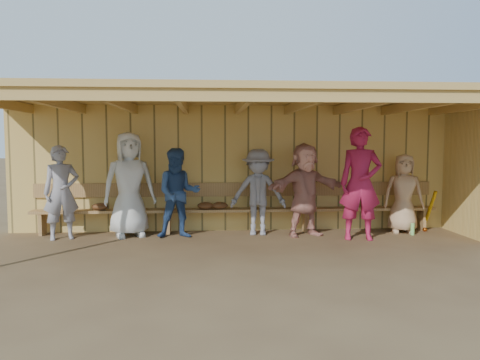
# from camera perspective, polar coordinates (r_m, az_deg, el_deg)

# --- Properties ---
(ground) EXTENTS (90.00, 90.00, 0.00)m
(ground) POSITION_cam_1_polar(r_m,az_deg,el_deg) (7.89, 0.18, -7.83)
(ground) COLOR brown
(ground) RESTS_ON ground
(player_a) EXTENTS (0.71, 0.60, 1.65)m
(player_a) POSITION_cam_1_polar(r_m,az_deg,el_deg) (8.76, -20.94, -1.42)
(player_a) COLOR gray
(player_a) RESTS_ON ground
(player_b) EXTENTS (1.07, 0.87, 1.89)m
(player_b) POSITION_cam_1_polar(r_m,az_deg,el_deg) (8.65, -13.35, -0.52)
(player_b) COLOR silver
(player_b) RESTS_ON ground
(player_c) EXTENTS (0.83, 0.67, 1.60)m
(player_c) POSITION_cam_1_polar(r_m,az_deg,el_deg) (8.38, -7.52, -1.60)
(player_c) COLOR navy
(player_c) RESTS_ON ground
(player_e) EXTENTS (1.08, 0.69, 1.58)m
(player_e) POSITION_cam_1_polar(r_m,az_deg,el_deg) (8.60, 2.22, -1.48)
(player_e) COLOR gray
(player_e) RESTS_ON ground
(player_f) EXTENTS (1.65, 0.92, 1.69)m
(player_f) POSITION_cam_1_polar(r_m,az_deg,el_deg) (8.56, 7.93, -1.16)
(player_f) COLOR tan
(player_f) RESTS_ON ground
(player_g) EXTENTS (0.79, 0.58, 1.97)m
(player_g) POSITION_cam_1_polar(r_m,az_deg,el_deg) (8.41, 14.47, -0.41)
(player_g) COLOR #AB1B43
(player_g) RESTS_ON ground
(player_h) EXTENTS (0.81, 0.61, 1.49)m
(player_h) POSITION_cam_1_polar(r_m,az_deg,el_deg) (9.31, 19.31, -1.55)
(player_h) COLOR tan
(player_h) RESTS_ON ground
(dugout_structure) EXTENTS (8.80, 3.20, 2.50)m
(dugout_structure) POSITION_cam_1_polar(r_m,az_deg,el_deg) (8.43, 2.49, 4.57)
(dugout_structure) COLOR #DFB85F
(dugout_structure) RESTS_ON ground
(bench) EXTENTS (7.60, 0.34, 0.93)m
(bench) POSITION_cam_1_polar(r_m,az_deg,el_deg) (8.90, -0.34, -2.96)
(bench) COLOR #AE824A
(bench) RESTS_ON ground
(dugout_equipment) EXTENTS (6.41, 0.62, 0.80)m
(dugout_equipment) POSITION_cam_1_polar(r_m,az_deg,el_deg) (8.76, -2.23, -3.33)
(dugout_equipment) COLOR gold
(dugout_equipment) RESTS_ON ground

